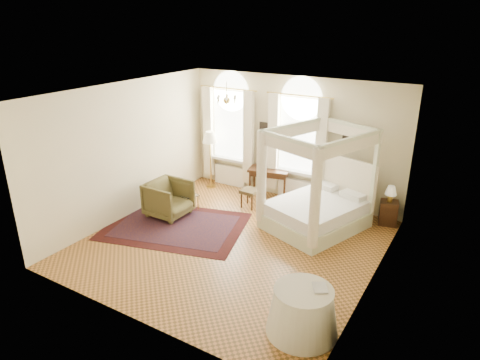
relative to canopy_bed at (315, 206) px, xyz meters
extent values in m
plane|color=#B06E33|center=(-1.26, -1.63, -0.54)|extent=(6.00, 6.00, 0.00)
plane|color=beige|center=(-1.26, 1.37, 1.11)|extent=(6.00, 0.00, 6.00)
plane|color=beige|center=(-1.26, -4.63, 1.11)|extent=(6.00, 0.00, 6.00)
plane|color=beige|center=(-4.26, -1.63, 1.11)|extent=(0.00, 6.00, 6.00)
plane|color=beige|center=(1.74, -1.63, 1.11)|extent=(0.00, 6.00, 6.00)
plane|color=white|center=(-1.26, -1.63, 2.76)|extent=(6.00, 6.00, 0.00)
cube|color=white|center=(-3.16, 1.34, 1.26)|extent=(1.10, 0.04, 1.90)
cylinder|color=white|center=(-3.16, 1.34, 2.21)|extent=(1.10, 0.04, 1.10)
cube|color=white|center=(-3.16, 1.25, 0.27)|extent=(1.32, 0.24, 0.08)
cube|color=white|center=(-3.83, 1.17, 1.01)|extent=(0.28, 0.14, 2.60)
cube|color=white|center=(-2.49, 1.17, 1.01)|extent=(0.28, 0.14, 2.60)
cube|color=white|center=(-3.16, 1.27, -0.24)|extent=(1.00, 0.12, 0.58)
cube|color=white|center=(-1.06, 1.34, 1.26)|extent=(1.10, 0.04, 1.90)
cylinder|color=white|center=(-1.06, 1.34, 2.21)|extent=(1.10, 0.04, 1.10)
cube|color=white|center=(-1.06, 1.25, 0.27)|extent=(1.32, 0.24, 0.08)
cube|color=white|center=(-1.73, 1.17, 1.01)|extent=(0.28, 0.14, 2.60)
cube|color=white|center=(-0.39, 1.17, 1.01)|extent=(0.28, 0.14, 2.60)
cube|color=white|center=(-1.06, 1.27, -0.24)|extent=(1.00, 0.12, 0.58)
cylinder|color=#B4923C|center=(-2.16, -0.43, 2.56)|extent=(0.02, 0.02, 0.40)
sphere|color=#B4923C|center=(-2.16, -0.43, 2.34)|extent=(0.16, 0.16, 0.16)
sphere|color=#F8ECC1|center=(-1.94, -0.43, 2.41)|extent=(0.07, 0.07, 0.07)
sphere|color=#F8ECC1|center=(-2.05, -0.24, 2.41)|extent=(0.07, 0.07, 0.07)
sphere|color=#F8ECC1|center=(-2.27, -0.24, 2.41)|extent=(0.07, 0.07, 0.07)
sphere|color=#F8ECC1|center=(-2.38, -0.43, 2.41)|extent=(0.07, 0.07, 0.07)
sphere|color=#F8ECC1|center=(-2.27, -0.62, 2.41)|extent=(0.07, 0.07, 0.07)
sphere|color=#F8ECC1|center=(-2.05, -0.62, 2.41)|extent=(0.07, 0.07, 0.07)
cube|color=black|center=(-2.11, 1.34, 1.31)|extent=(0.26, 0.03, 0.32)
cube|color=black|center=(0.19, 1.34, 1.41)|extent=(0.22, 0.03, 0.26)
cube|color=beige|center=(0.00, 0.01, -0.36)|extent=(2.34, 2.59, 0.37)
cube|color=silver|center=(0.00, 0.01, -0.03)|extent=(2.21, 2.46, 0.28)
cube|color=white|center=(0.35, 0.98, 0.37)|extent=(1.66, 0.65, 1.22)
cube|color=beige|center=(-0.42, 1.23, 0.63)|extent=(0.12, 0.12, 2.34)
cube|color=beige|center=(1.10, 0.69, 0.63)|extent=(0.12, 0.12, 2.34)
cube|color=beige|center=(-1.09, -0.67, 0.63)|extent=(0.12, 0.12, 2.34)
cube|color=beige|center=(0.43, -1.20, 0.63)|extent=(0.12, 0.12, 2.34)
cube|color=beige|center=(0.34, 0.96, 1.80)|extent=(1.66, 0.65, 0.08)
cube|color=beige|center=(-0.33, -0.94, 1.80)|extent=(1.66, 0.65, 0.08)
cube|color=beige|center=(-0.75, 0.28, 1.80)|extent=(0.79, 2.04, 0.08)
cube|color=beige|center=(0.76, -0.26, 1.80)|extent=(0.79, 2.04, 0.08)
cube|color=white|center=(0.34, 0.96, 1.66)|extent=(1.70, 0.64, 0.28)
cube|color=white|center=(-0.33, -0.94, 1.66)|extent=(1.70, 0.64, 0.28)
cube|color=white|center=(-0.75, 0.28, 1.66)|extent=(0.77, 2.08, 0.28)
cube|color=white|center=(0.76, -0.26, 1.66)|extent=(0.77, 2.08, 0.28)
cylinder|color=white|center=(-1.09, -0.67, 0.73)|extent=(0.22, 0.22, 2.14)
cylinder|color=white|center=(0.43, -1.20, 0.73)|extent=(0.22, 0.22, 2.14)
cube|color=#39220F|center=(1.44, 1.07, -0.25)|extent=(0.49, 0.46, 0.59)
cylinder|color=#B4923C|center=(1.44, 1.05, 0.14)|extent=(0.12, 0.12, 0.19)
cone|color=#F8ECC1|center=(1.44, 1.05, 0.34)|extent=(0.27, 0.27, 0.21)
cube|color=#39220F|center=(-1.77, 1.07, 0.25)|extent=(1.20, 0.80, 0.07)
cube|color=#39220F|center=(-1.77, 1.07, 0.15)|extent=(1.06, 0.67, 0.11)
cylinder|color=#39220F|center=(-2.29, 1.17, -0.16)|extent=(0.05, 0.05, 0.77)
cylinder|color=#39220F|center=(-1.35, 1.39, -0.16)|extent=(0.05, 0.05, 0.77)
cylinder|color=#39220F|center=(-2.19, 0.74, -0.16)|extent=(0.05, 0.05, 0.77)
cylinder|color=#39220F|center=(-1.25, 0.96, -0.16)|extent=(0.05, 0.05, 0.77)
imported|color=black|center=(-2.00, 1.16, 0.29)|extent=(0.34, 0.27, 0.02)
cube|color=#46391E|center=(-1.89, 0.21, -0.09)|extent=(0.43, 0.43, 0.08)
cylinder|color=#39220F|center=(-2.05, 0.06, -0.34)|extent=(0.04, 0.04, 0.40)
cylinder|color=#39220F|center=(-1.73, 0.05, -0.34)|extent=(0.04, 0.04, 0.40)
cylinder|color=#39220F|center=(-2.05, 0.38, -0.34)|extent=(0.04, 0.04, 0.40)
cylinder|color=#39220F|center=(-1.73, 0.37, -0.34)|extent=(0.04, 0.04, 0.40)
imported|color=#4C4320|center=(-3.36, -1.27, -0.09)|extent=(0.99, 0.97, 0.90)
cube|color=white|center=(-3.25, -0.69, -0.15)|extent=(0.71, 0.61, 0.02)
cylinder|color=#B4923C|center=(-3.55, -0.74, -0.34)|extent=(0.02, 0.02, 0.40)
cylinder|color=#B4923C|center=(-3.07, -0.94, -0.34)|extent=(0.02, 0.02, 0.40)
cylinder|color=#B4923C|center=(-3.42, -0.43, -0.34)|extent=(0.02, 0.02, 0.40)
cylinder|color=#B4923C|center=(-2.95, -0.63, -0.34)|extent=(0.02, 0.02, 0.40)
cylinder|color=#B4923C|center=(-3.55, 0.85, -0.53)|extent=(0.29, 0.29, 0.03)
cylinder|color=#B4923C|center=(-3.55, 0.85, 0.19)|extent=(0.04, 0.04, 1.46)
cone|color=#F8ECC1|center=(-3.55, 0.85, 0.97)|extent=(0.43, 0.43, 0.31)
cube|color=#3B0E0E|center=(-2.85, -1.67, -0.54)|extent=(3.72, 3.09, 0.01)
cube|color=black|center=(-2.85, -1.67, -0.53)|extent=(3.10, 2.47, 0.01)
cone|color=#EEE9CF|center=(1.18, -3.47, -0.17)|extent=(1.14, 1.14, 0.74)
cylinder|color=#EEE9CF|center=(1.18, -3.47, 0.22)|extent=(0.94, 0.94, 0.04)
imported|color=black|center=(1.28, -3.37, 0.25)|extent=(0.33, 0.36, 0.03)
camera|label=1|loc=(3.17, -8.69, 4.17)|focal=32.00mm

